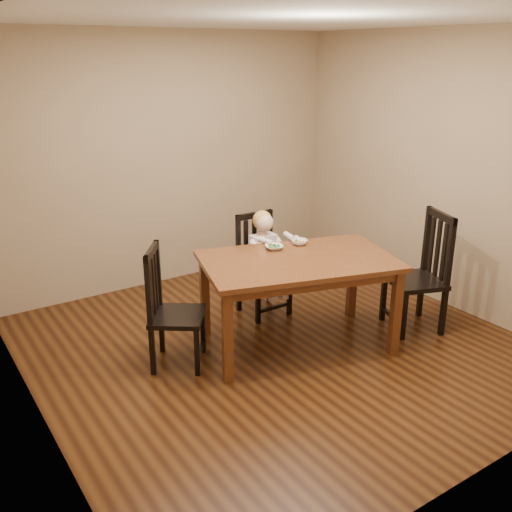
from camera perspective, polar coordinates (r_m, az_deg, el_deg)
room at (r=4.63m, az=2.29°, el=5.76°), size 4.01×4.01×2.71m
dining_table at (r=4.89m, az=4.22°, el=-1.30°), size 1.83×1.39×0.81m
chair_child at (r=5.61m, az=0.53°, el=-1.01°), size 0.44×0.42×1.00m
chair_left at (r=4.71m, az=-8.52°, el=-5.33°), size 0.60×0.60×1.02m
chair_right at (r=5.48m, az=16.19°, el=-1.75°), size 0.60×0.61×1.12m
toddler at (r=5.52m, az=0.82°, el=0.25°), size 0.33×0.41×0.56m
bowl_peas at (r=5.07m, az=1.82°, el=0.89°), size 0.20×0.20×0.04m
bowl_veg at (r=5.21m, az=4.36°, el=1.40°), size 0.19×0.19×0.05m
fork at (r=5.03m, az=1.47°, el=1.04°), size 0.07×0.11×0.05m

